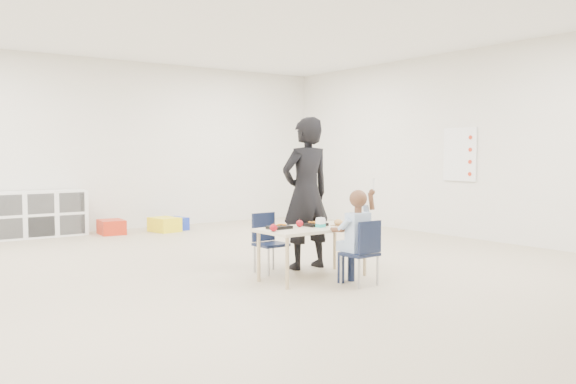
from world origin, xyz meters
TOP-DOWN VIEW (x-y plane):
  - room at (0.00, 0.00)m, footprint 9.00×9.02m
  - table at (0.29, -0.53)m, footprint 1.17×0.63m
  - chair_near at (0.47, -1.03)m, footprint 0.32×0.30m
  - chair_far at (0.12, -0.03)m, footprint 0.32×0.30m
  - child at (0.47, -1.03)m, footprint 0.44×0.44m
  - lunch_tray_near at (0.36, -0.48)m, footprint 0.23×0.17m
  - lunch_tray_far at (-0.07, -0.45)m, footprint 0.23×0.17m
  - milk_carton at (0.30, -0.64)m, footprint 0.07×0.07m
  - bread_roll at (0.58, -0.59)m, footprint 0.09×0.09m
  - apple_near at (0.18, -0.45)m, footprint 0.07×0.07m
  - apple_far at (-0.23, -0.59)m, footprint 0.07×0.07m
  - cubby_shelf at (-1.20, 4.28)m, footprint 1.40×0.40m
  - rules_poster at (3.98, 0.60)m, footprint 0.02×0.60m
  - adult at (0.57, -0.05)m, footprint 0.61×0.41m
  - bin_red at (-0.18, 3.98)m, footprint 0.40×0.49m
  - bin_yellow at (0.63, 3.79)m, footprint 0.44×0.53m
  - bin_blue at (0.84, 3.90)m, footprint 0.40×0.47m

SIDE VIEW (x-z plane):
  - bin_blue at x=0.84m, z-range 0.00..0.21m
  - bin_red at x=-0.18m, z-range 0.00..0.23m
  - bin_yellow at x=0.63m, z-range 0.00..0.23m
  - table at x=0.29m, z-range 0.00..0.53m
  - chair_near at x=0.47m, z-range 0.00..0.63m
  - chair_far at x=0.12m, z-range 0.00..0.63m
  - cubby_shelf at x=-1.20m, z-range 0.00..0.70m
  - child at x=0.47m, z-range 0.00..0.99m
  - lunch_tray_near at x=0.36m, z-range 0.52..0.55m
  - lunch_tray_far at x=-0.07m, z-range 0.52..0.55m
  - bread_roll at x=0.58m, z-range 0.52..0.59m
  - apple_near at x=0.18m, z-range 0.52..0.60m
  - apple_far at x=-0.23m, z-range 0.52..0.60m
  - milk_carton at x=0.30m, z-range 0.52..0.62m
  - adult at x=0.57m, z-range 0.00..1.66m
  - rules_poster at x=3.98m, z-range 0.85..1.65m
  - room at x=0.00m, z-range 0.00..2.80m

